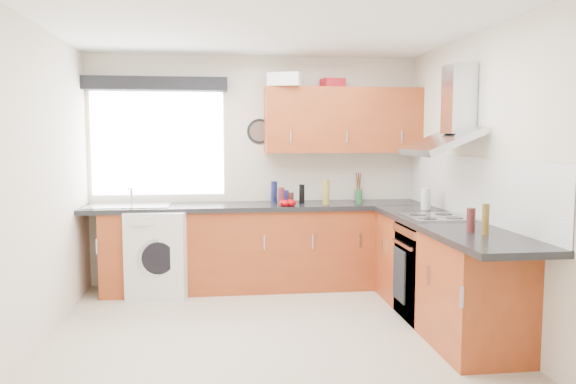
{
  "coord_description": "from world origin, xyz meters",
  "views": [
    {
      "loc": [
        -0.4,
        -4.41,
        1.62
      ],
      "look_at": [
        0.25,
        0.85,
        1.1
      ],
      "focal_mm": 35.0,
      "sensor_mm": 36.0,
      "label": 1
    }
  ],
  "objects": [
    {
      "name": "bottle_1",
      "position": [
        1.47,
        -0.45,
        1.0
      ],
      "size": [
        0.06,
        0.06,
        0.18
      ],
      "primitive_type": "cylinder",
      "color": "#491A1B",
      "rests_on": "worktop_right"
    },
    {
      "name": "tomato_cluster",
      "position": [
        0.3,
        1.3,
        0.94
      ],
      "size": [
        0.16,
        0.16,
        0.06
      ],
      "primitive_type": null,
      "rotation": [
        0.0,
        0.0,
        -0.11
      ],
      "color": "#A80208",
      "rests_on": "worktop_back"
    },
    {
      "name": "splashback",
      "position": [
        1.79,
        0.3,
        1.18
      ],
      "size": [
        0.01,
        3.0,
        0.54
      ],
      "primitive_type": "cube",
      "color": "white",
      "rests_on": "wall_right"
    },
    {
      "name": "storage_box",
      "position": [
        0.85,
        1.7,
        2.2
      ],
      "size": [
        0.27,
        0.24,
        0.1
      ],
      "primitive_type": "cube",
      "rotation": [
        0.0,
        0.0,
        0.22
      ],
      "color": "red",
      "rests_on": "upper_cabinets"
    },
    {
      "name": "wall_front",
      "position": [
        0.0,
        -1.8,
        1.25
      ],
      "size": [
        3.6,
        0.02,
        2.5
      ],
      "primitive_type": "cube",
      "color": "silver",
      "rests_on": "ground_plane"
    },
    {
      "name": "jar_3",
      "position": [
        0.35,
        1.49,
        0.97
      ],
      "size": [
        0.08,
        0.08,
        0.12
      ],
      "primitive_type": "cylinder",
      "color": "#431F18",
      "rests_on": "worktop_back"
    },
    {
      "name": "upper_cabinets",
      "position": [
        0.95,
        1.62,
        1.8
      ],
      "size": [
        1.7,
        0.35,
        0.7
      ],
      "primitive_type": "cube",
      "color": "maroon",
      "rests_on": "wall_back"
    },
    {
      "name": "sink",
      "position": [
        -1.33,
        1.5,
        0.95
      ],
      "size": [
        0.84,
        0.46,
        0.1
      ],
      "primitive_type": null,
      "color": "#B8BCC3",
      "rests_on": "worktop_back"
    },
    {
      "name": "jar_2",
      "position": [
        0.19,
        1.62,
        1.03
      ],
      "size": [
        0.07,
        0.07,
        0.23
      ],
      "primitive_type": "cylinder",
      "color": "#141945",
      "rests_on": "worktop_back"
    },
    {
      "name": "jar_4",
      "position": [
        0.72,
        1.38,
        1.04
      ],
      "size": [
        0.07,
        0.07,
        0.26
      ],
      "primitive_type": "cylinder",
      "color": "olive",
      "rests_on": "worktop_back"
    },
    {
      "name": "jar_5",
      "position": [
        1.09,
        1.42,
        0.98
      ],
      "size": [
        0.07,
        0.07,
        0.14
      ],
      "primitive_type": "cylinder",
      "color": "#1F5927",
      "rests_on": "worktop_back"
    },
    {
      "name": "casserole",
      "position": [
        0.3,
        1.52,
        2.22
      ],
      "size": [
        0.39,
        0.33,
        0.14
      ],
      "primitive_type": "cube",
      "rotation": [
        0.0,
        0.0,
        -0.33
      ],
      "color": "silver",
      "rests_on": "upper_cabinets"
    },
    {
      "name": "jar_0",
      "position": [
        0.48,
        1.51,
        1.01
      ],
      "size": [
        0.06,
        0.06,
        0.2
      ],
      "primitive_type": "cylinder",
      "color": "black",
      "rests_on": "worktop_back"
    },
    {
      "name": "hob_plate",
      "position": [
        1.5,
        0.3,
        0.92
      ],
      "size": [
        0.52,
        0.52,
        0.01
      ],
      "primitive_type": "cube",
      "color": "#B8BCC3",
      "rests_on": "worktop_right"
    },
    {
      "name": "window",
      "position": [
        -1.05,
        1.79,
        1.55
      ],
      "size": [
        1.4,
        0.02,
        1.1
      ],
      "primitive_type": "cube",
      "color": "silver",
      "rests_on": "wall_back"
    },
    {
      "name": "wall_left",
      "position": [
        -1.8,
        0.0,
        1.25
      ],
      "size": [
        0.02,
        3.6,
        2.5
      ],
      "primitive_type": "cube",
      "color": "silver",
      "rests_on": "ground_plane"
    },
    {
      "name": "base_cab_corner",
      "position": [
        1.5,
        1.5,
        0.43
      ],
      "size": [
        0.6,
        0.6,
        0.86
      ],
      "primitive_type": "cube",
      "color": "maroon",
      "rests_on": "ground_plane"
    },
    {
      "name": "washing_machine",
      "position": [
        -1.0,
        1.4,
        0.44
      ],
      "size": [
        0.69,
        0.67,
        0.88
      ],
      "primitive_type": "cube",
      "rotation": [
        0.0,
        0.0,
        -0.17
      ],
      "color": "silver",
      "rests_on": "ground_plane"
    },
    {
      "name": "wall_right",
      "position": [
        1.8,
        0.0,
        1.25
      ],
      "size": [
        0.02,
        3.6,
        2.5
      ],
      "primitive_type": "cube",
      "color": "silver",
      "rests_on": "ground_plane"
    },
    {
      "name": "worktop_back",
      "position": [
        0.0,
        1.5,
        0.89
      ],
      "size": [
        3.6,
        0.62,
        0.05
      ],
      "primitive_type": "cube",
      "color": "black",
      "rests_on": "base_cab_back"
    },
    {
      "name": "ceiling",
      "position": [
        0.0,
        0.0,
        2.5
      ],
      "size": [
        3.6,
        3.6,
        0.02
      ],
      "primitive_type": "cube",
      "color": "white",
      "rests_on": "wall_back"
    },
    {
      "name": "base_cab_back",
      "position": [
        -0.1,
        1.51,
        0.43
      ],
      "size": [
        3.0,
        0.58,
        0.86
      ],
      "primitive_type": "cube",
      "color": "maroon",
      "rests_on": "ground_plane"
    },
    {
      "name": "oven",
      "position": [
        1.5,
        0.3,
        0.42
      ],
      "size": [
        0.56,
        0.58,
        0.85
      ],
      "primitive_type": "cube",
      "color": "black",
      "rests_on": "ground_plane"
    },
    {
      "name": "wall_back",
      "position": [
        0.0,
        1.8,
        1.25
      ],
      "size": [
        3.6,
        0.02,
        2.5
      ],
      "primitive_type": "cube",
      "color": "silver",
      "rests_on": "ground_plane"
    },
    {
      "name": "worktop_right",
      "position": [
        1.5,
        0.0,
        0.89
      ],
      "size": [
        0.62,
        2.42,
        0.05
      ],
      "primitive_type": "cube",
      "color": "black",
      "rests_on": "base_cab_right"
    },
    {
      "name": "base_cab_right",
      "position": [
        1.51,
        0.15,
        0.43
      ],
      "size": [
        0.58,
        2.1,
        0.86
      ],
      "primitive_type": "cube",
      "color": "maroon",
      "rests_on": "ground_plane"
    },
    {
      "name": "utensil_pot",
      "position": [
        1.15,
        1.7,
        0.97
      ],
      "size": [
        0.1,
        0.1,
        0.13
      ],
      "primitive_type": "cylinder",
      "rotation": [
        0.0,
        0.0,
        -0.05
      ],
      "color": "#796558",
      "rests_on": "worktop_back"
    },
    {
      "name": "bottle_0",
      "position": [
        1.53,
        -0.57,
        1.02
      ],
      "size": [
        0.05,
        0.05,
        0.23
      ],
      "primitive_type": "cylinder",
      "color": "brown",
      "rests_on": "worktop_right"
    },
    {
      "name": "window_blind",
      "position": [
        -1.05,
        1.7,
        2.18
      ],
      "size": [
        1.5,
        0.18,
        0.14
      ],
      "primitive_type": "cube",
      "color": "black",
      "rests_on": "wall_back"
    },
    {
      "name": "ground_plane",
      "position": [
        0.0,
        0.0,
        0.0
      ],
      "size": [
        3.6,
        3.6,
        0.0
      ],
      "primitive_type": "plane",
      "color": "beige"
    },
    {
      "name": "jar_7",
      "position": [
        0.24,
        1.4,
        1.0
      ],
      "size": [
        0.07,
        0.07,
        0.18
      ],
      "primitive_type": "cylinder",
      "color": "#521D25",
      "rests_on": "worktop_back"
    },
    {
      "name": "jar_1",
      "position": [
        0.31,
        1.49,
        0.98
      ],
      "size": [
        0.06,
        0.06,
        0.15
      ],
      "primitive_type": "cylinder",
      "color": "navy",
      "rests_on": "worktop_back"
    },
    {
      "name": "kitchen_roll",
      "position": [
        1.62,
        0.86,
        1.02
      ],
      "size": [
        0.11,
        0.11,
        0.21
      ],
      "primitive_type": "cylinder",
      "rotation": [
        0.0,
        0.0,
        0.18
      ],
      "color": "silver",
      "rests_on": "worktop_right"
    },
    {
      "name": "wall_clock",
      "position": [
        0.05,
        1.78,
        1.68
      ],
      "size": [
        0.28,
        0.04,
        0.28
      ],
      "primitive_type": "cylinder",
      "rotation": [
        1.57,
        0.0,
        0.0
      ],
      "color": "black",
      "rests_on": "wall_back"
    },
    {
      "name": "jar_6",
      "position": [
        0.77,
        1.64,
        0.98
      ],
      "size": [
        0.05,
        0.05,
        0.14
      ],
      "primitive_type": "cylinder",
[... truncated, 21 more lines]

